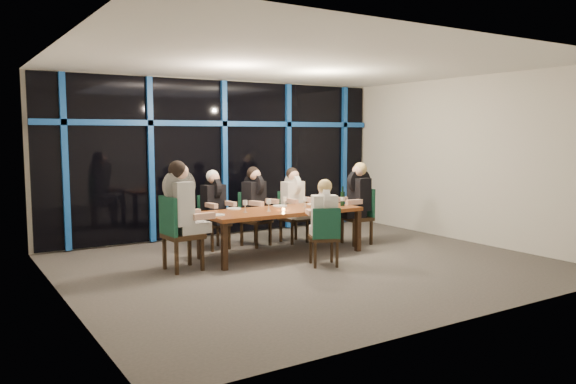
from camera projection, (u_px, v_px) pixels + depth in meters
name	position (u px, v px, depth m)	size (l,w,h in m)	color
room	(310.00, 130.00, 8.28)	(7.04, 7.00, 3.02)	#554F4B
window_wall	(224.00, 155.00, 10.80)	(6.86, 0.43, 2.94)	black
dining_table	(281.00, 213.00, 9.10)	(2.60, 1.00, 0.75)	brown
chair_far_left	(212.00, 219.00, 9.63)	(0.49, 0.49, 0.92)	black
chair_far_mid	(252.00, 215.00, 9.91)	(0.56, 0.56, 0.95)	black
chair_far_right	(291.00, 214.00, 10.24)	(0.46, 0.46, 0.93)	black
chair_end_left	(177.00, 229.00, 8.03)	(0.54, 0.54, 1.08)	black
chair_end_right	(361.00, 213.00, 10.06)	(0.49, 0.49, 1.00)	black
chair_near_mid	(325.00, 234.00, 8.31)	(0.54, 0.54, 0.89)	black
diner_far_left	(214.00, 198.00, 9.54)	(0.50, 0.61, 0.90)	black
diner_far_mid	(256.00, 194.00, 9.82)	(0.56, 0.65, 0.93)	black
diner_far_right	(294.00, 194.00, 10.14)	(0.48, 0.59, 0.90)	white
diner_end_left	(182.00, 199.00, 8.04)	(0.69, 0.56, 1.06)	black
diner_end_right	(357.00, 191.00, 9.98)	(0.64, 0.51, 0.97)	black
diner_near_mid	(324.00, 209.00, 8.34)	(0.55, 0.61, 0.87)	white
plate_far_left	(234.00, 209.00, 9.13)	(0.24, 0.24, 0.01)	white
plate_far_mid	(280.00, 206.00, 9.47)	(0.24, 0.24, 0.01)	white
plate_far_right	(314.00, 204.00, 9.70)	(0.24, 0.24, 0.01)	white
plate_end_left	(217.00, 215.00, 8.41)	(0.24, 0.24, 0.01)	white
plate_end_right	(330.00, 204.00, 9.73)	(0.24, 0.24, 0.01)	white
plate_near_mid	(316.00, 210.00, 8.91)	(0.24, 0.24, 0.01)	white
wine_bottle	(343.00, 198.00, 9.50)	(0.08, 0.08, 0.33)	black
water_pitcher	(329.00, 202.00, 9.34)	(0.11, 0.10, 0.18)	silver
tea_light	(283.00, 209.00, 8.96)	(0.05, 0.05, 0.03)	#FFA44C
wine_glass_a	(269.00, 202.00, 8.86)	(0.07, 0.07, 0.19)	silver
wine_glass_b	(285.00, 200.00, 9.34)	(0.07, 0.07, 0.17)	white
wine_glass_c	(305.00, 200.00, 9.37)	(0.06, 0.06, 0.17)	silver
wine_glass_d	(245.00, 203.00, 8.74)	(0.07, 0.07, 0.19)	silver
wine_glass_e	(320.00, 197.00, 9.70)	(0.07, 0.07, 0.18)	silver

